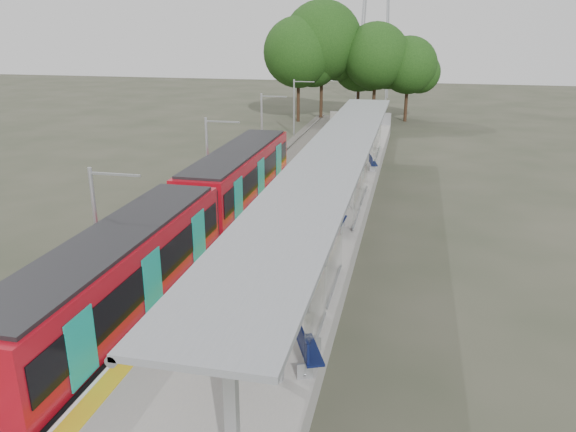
# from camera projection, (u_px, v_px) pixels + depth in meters

# --- Properties ---
(trackbed) EXTENTS (3.00, 70.00, 0.24)m
(trackbed) POSITION_uv_depth(u_px,v_px,m) (244.00, 204.00, 33.82)
(trackbed) COLOR #59544C
(trackbed) RESTS_ON ground
(platform) EXTENTS (6.00, 50.00, 1.00)m
(platform) POSITION_uv_depth(u_px,v_px,m) (317.00, 203.00, 32.77)
(platform) COLOR gray
(platform) RESTS_ON ground
(tactile_strip) EXTENTS (0.60, 50.00, 0.02)m
(tactile_strip) POSITION_uv_depth(u_px,v_px,m) (275.00, 191.00, 33.13)
(tactile_strip) COLOR gold
(tactile_strip) RESTS_ON platform
(end_fence) EXTENTS (6.00, 0.10, 1.20)m
(end_fence) POSITION_uv_depth(u_px,v_px,m) (360.00, 118.00, 55.46)
(end_fence) COLOR #9EA0A5
(end_fence) RESTS_ON platform
(train) EXTENTS (2.74, 27.60, 3.62)m
(train) POSITION_uv_depth(u_px,v_px,m) (193.00, 214.00, 25.86)
(train) COLOR black
(train) RESTS_ON ground
(canopy) EXTENTS (3.27, 38.00, 3.66)m
(canopy) POSITION_uv_depth(u_px,v_px,m) (338.00, 156.00, 27.72)
(canopy) COLOR #9EA0A5
(canopy) RESTS_ON platform
(tree_cluster) EXTENTS (18.71, 11.31, 13.04)m
(tree_cluster) POSITION_uv_depth(u_px,v_px,m) (342.00, 52.00, 61.70)
(tree_cluster) COLOR #382316
(tree_cluster) RESTS_ON ground
(catenary_masts) EXTENTS (2.08, 48.16, 5.40)m
(catenary_masts) POSITION_uv_depth(u_px,v_px,m) (209.00, 161.00, 32.35)
(catenary_masts) COLOR #9EA0A5
(catenary_masts) RESTS_ON ground
(bench_near) EXTENTS (1.15, 1.75, 1.15)m
(bench_near) POSITION_uv_depth(u_px,v_px,m) (306.00, 346.00, 16.07)
(bench_near) COLOR #0D1644
(bench_near) RESTS_ON platform
(bench_mid) EXTENTS (0.56, 1.59, 1.07)m
(bench_mid) POSITION_uv_depth(u_px,v_px,m) (338.00, 219.00, 26.79)
(bench_mid) COLOR #0D1644
(bench_mid) RESTS_ON platform
(bench_far) EXTENTS (0.71, 1.45, 0.96)m
(bench_far) POSITION_uv_depth(u_px,v_px,m) (372.00, 162.00, 38.04)
(bench_far) COLOR #0D1644
(bench_far) RESTS_ON platform
(info_pillar_near) EXTENTS (0.44, 0.44, 1.93)m
(info_pillar_near) POSITION_uv_depth(u_px,v_px,m) (299.00, 294.00, 18.67)
(info_pillar_near) COLOR beige
(info_pillar_near) RESTS_ON platform
(info_pillar_far) EXTENTS (0.43, 0.43, 1.89)m
(info_pillar_far) POSITION_uv_depth(u_px,v_px,m) (357.00, 167.00, 35.48)
(info_pillar_far) COLOR beige
(info_pillar_far) RESTS_ON platform
(litter_bin) EXTENTS (0.50, 0.50, 0.86)m
(litter_bin) POSITION_uv_depth(u_px,v_px,m) (312.00, 250.00, 23.44)
(litter_bin) COLOR #9EA0A5
(litter_bin) RESTS_ON platform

